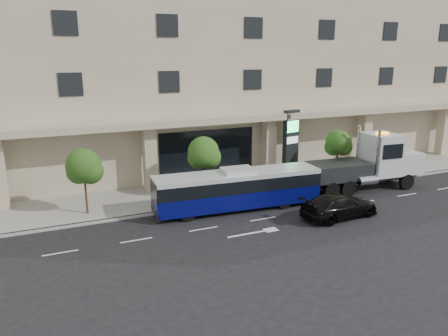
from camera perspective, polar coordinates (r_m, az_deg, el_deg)
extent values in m
plane|color=black|center=(28.90, 3.69, -5.67)|extent=(120.00, 120.00, 0.00)
cube|color=gray|center=(33.14, -0.27, -2.78)|extent=(120.00, 6.00, 0.15)
cube|color=gray|center=(30.55, 1.97, -4.34)|extent=(120.00, 0.30, 0.15)
cube|color=tan|center=(41.44, -6.25, 14.60)|extent=(60.00, 15.00, 20.00)
cube|color=tan|center=(33.61, -1.51, 6.43)|extent=(60.00, 2.80, 0.50)
cube|color=black|center=(35.25, -2.19, 1.78)|extent=(8.00, 0.12, 4.00)
cube|color=tan|center=(32.58, -9.65, 1.30)|extent=(0.90, 0.90, 4.90)
cube|color=tan|center=(36.22, 5.87, 2.79)|extent=(0.90, 0.90, 4.90)
cube|color=tan|center=(41.98, 17.88, 3.81)|extent=(0.90, 0.90, 4.90)
cube|color=tan|center=(49.12, 26.73, 4.45)|extent=(0.90, 0.90, 4.90)
cylinder|color=#422B19|center=(29.01, -17.59, -3.04)|extent=(0.14, 0.14, 2.80)
sphere|color=#164313|center=(28.55, -17.86, 0.25)|extent=(2.20, 2.20, 2.20)
sphere|color=#164313|center=(28.47, -17.07, -0.39)|extent=(1.65, 1.65, 1.65)
sphere|color=#164313|center=(28.82, -18.43, -0.49)|extent=(1.54, 1.54, 1.54)
cylinder|color=#422B19|center=(30.74, -2.66, -1.21)|extent=(0.14, 0.14, 2.94)
sphere|color=#164313|center=(30.29, -2.70, 2.08)|extent=(2.20, 2.20, 2.20)
sphere|color=#164313|center=(30.30, -1.94, 1.44)|extent=(1.65, 1.65, 1.65)
sphere|color=#164313|center=(30.46, -3.36, 1.33)|extent=(1.54, 1.54, 1.54)
cylinder|color=#422B19|center=(36.34, 14.52, 0.68)|extent=(0.14, 0.14, 2.73)
sphere|color=#164313|center=(35.98, 14.69, 3.27)|extent=(2.00, 2.00, 2.00)
sphere|color=#164313|center=(36.11, 15.29, 2.76)|extent=(1.50, 1.50, 1.50)
sphere|color=#164313|center=(36.03, 14.08, 2.69)|extent=(1.40, 1.40, 1.40)
cylinder|color=black|center=(27.15, -4.79, -6.02)|extent=(0.94, 0.34, 0.93)
cylinder|color=black|center=(28.92, -5.80, -4.72)|extent=(0.94, 0.34, 0.93)
cylinder|color=black|center=(29.44, 7.87, -4.43)|extent=(0.94, 0.34, 0.93)
cylinder|color=black|center=(31.08, 6.23, -3.33)|extent=(0.94, 0.34, 0.93)
cube|color=#06084F|center=(28.96, 1.79, -3.75)|extent=(11.24, 3.08, 1.11)
cube|color=black|center=(28.67, 1.81, -1.91)|extent=(11.24, 3.11, 0.83)
cube|color=silver|center=(28.51, 1.82, -0.84)|extent=(11.24, 3.08, 0.28)
cube|color=silver|center=(28.44, 1.82, -0.30)|extent=(2.13, 1.62, 0.28)
cube|color=#2D3033|center=(27.69, -8.94, -5.83)|extent=(0.30, 2.32, 0.28)
cube|color=#2D3033|center=(31.45, 11.18, -3.40)|extent=(0.30, 2.32, 0.28)
cube|color=#2D3033|center=(34.87, 17.74, -1.26)|extent=(9.22, 1.83, 0.43)
cube|color=silver|center=(36.79, 22.27, 0.80)|extent=(2.35, 2.65, 1.62)
cube|color=silver|center=(37.50, 23.52, 0.92)|extent=(0.26, 2.16, 1.29)
cube|color=silver|center=(35.26, 19.73, 1.73)|extent=(2.37, 2.86, 3.13)
cube|color=black|center=(35.80, 21.09, 2.59)|extent=(0.30, 2.37, 1.29)
cylinder|color=silver|center=(33.57, 19.43, 1.60)|extent=(0.21, 0.21, 3.67)
cylinder|color=silver|center=(35.41, 17.08, 2.45)|extent=(0.21, 0.21, 3.67)
cube|color=#2D3033|center=(33.36, 14.64, -0.31)|extent=(4.73, 2.95, 1.19)
cube|color=#2D3033|center=(32.20, 10.71, -1.81)|extent=(1.74, 0.44, 0.24)
cube|color=#2D3033|center=(32.02, 9.66, -2.66)|extent=(0.43, 1.96, 0.19)
cube|color=orange|center=(34.95, 19.96, 4.31)|extent=(1.00, 0.46, 0.15)
cylinder|color=black|center=(36.01, 22.72, -1.67)|extent=(1.21, 0.44, 1.19)
cylinder|color=black|center=(37.65, 20.47, -0.76)|extent=(1.21, 0.44, 1.19)
cylinder|color=black|center=(32.87, 15.91, -2.58)|extent=(1.21, 0.44, 1.19)
cylinder|color=black|center=(34.66, 13.80, -1.54)|extent=(1.21, 0.44, 1.19)
cylinder|color=black|center=(32.11, 13.85, -2.84)|extent=(1.21, 0.44, 1.19)
cylinder|color=black|center=(33.95, 11.81, -1.76)|extent=(1.21, 0.44, 1.19)
imported|color=black|center=(28.55, 14.85, -4.77)|extent=(5.41, 2.50, 1.53)
cube|color=black|center=(36.00, 8.70, 3.13)|extent=(1.45, 0.74, 5.52)
cube|color=#24DA61|center=(35.52, 9.01, 5.38)|extent=(1.18, 0.31, 0.92)
cube|color=silver|center=(35.72, 8.94, 3.63)|extent=(1.18, 0.31, 0.55)
cube|color=#262628|center=(35.40, 9.06, 6.70)|extent=(1.18, 0.31, 0.37)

